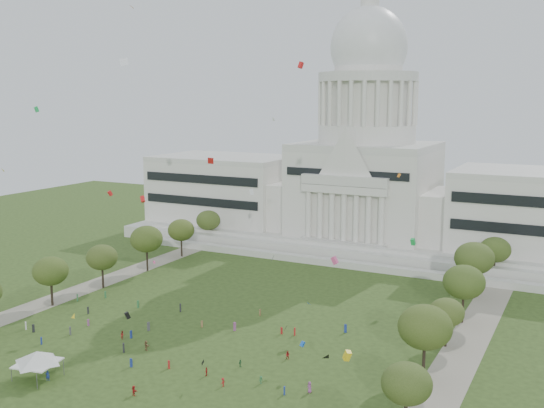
{
  "coord_description": "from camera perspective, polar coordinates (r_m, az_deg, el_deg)",
  "views": [
    {
      "loc": [
        68.59,
        -88.91,
        49.14
      ],
      "look_at": [
        0.0,
        45.0,
        24.0
      ],
      "focal_mm": 42.0,
      "sensor_mm": 36.0,
      "label": 1
    }
  ],
  "objects": [
    {
      "name": "capitol",
      "position": [
        215.48,
        8.35,
        2.23
      ],
      "size": [
        160.0,
        64.5,
        91.3
      ],
      "color": "beige",
      "rests_on": "ground"
    },
    {
      "name": "event_tent",
      "position": [
        122.57,
        -20.32,
        -12.73
      ],
      "size": [
        10.83,
        10.83,
        5.18
      ],
      "color": "#4C4C4C",
      "rests_on": "ground"
    },
    {
      "name": "person_8",
      "position": [
        137.45,
        -13.26,
        -11.35
      ],
      "size": [
        0.96,
        0.88,
        1.69
      ],
      "primitive_type": "imported",
      "rotation": [
        0.0,
        0.0,
        2.56
      ],
      "color": "#B21E1E",
      "rests_on": "ground"
    },
    {
      "name": "kite_swarm",
      "position": [
        121.25,
        -6.48,
        -1.75
      ],
      "size": [
        84.74,
        95.36,
        64.35
      ],
      "color": "orange",
      "rests_on": "ground"
    },
    {
      "name": "path_left",
      "position": [
        173.62,
        -16.73,
        -7.36
      ],
      "size": [
        8.0,
        160.0,
        0.04
      ],
      "primitive_type": "cube",
      "color": "gray",
      "rests_on": "ground"
    },
    {
      "name": "person_9",
      "position": [
        114.67,
        -0.99,
        -15.49
      ],
      "size": [
        0.82,
        1.04,
        1.43
      ],
      "primitive_type": "imported",
      "rotation": [
        0.0,
        0.0,
        1.14
      ],
      "color": "#33723F",
      "rests_on": "ground"
    },
    {
      "name": "row_tree_l_2",
      "position": [
        160.76,
        -19.24,
        -5.7
      ],
      "size": [
        8.42,
        8.42,
        11.97
      ],
      "color": "black",
      "rests_on": "ground"
    },
    {
      "name": "person_0",
      "position": [
        111.76,
        3.39,
        -16.07
      ],
      "size": [
        1.12,
        0.98,
        1.93
      ],
      "primitive_type": "imported",
      "rotation": [
        0.0,
        0.0,
        5.8
      ],
      "color": "#994C8C",
      "rests_on": "ground"
    },
    {
      "name": "row_tree_r_3",
      "position": [
        132.59,
        15.39,
        -9.36
      ],
      "size": [
        7.01,
        7.01,
        9.98
      ],
      "color": "black",
      "rests_on": "ground"
    },
    {
      "name": "distant_crowd",
      "position": [
        141.38,
        -10.68,
        -10.65
      ],
      "size": [
        67.38,
        36.1,
        1.92
      ],
      "color": "#26262B",
      "rests_on": "ground"
    },
    {
      "name": "row_tree_r_2",
      "position": [
        116.04,
        13.57,
        -10.68
      ],
      "size": [
        9.55,
        9.55,
        13.58
      ],
      "color": "black",
      "rests_on": "ground"
    },
    {
      "name": "row_tree_r_4",
      "position": [
        146.5,
        16.83,
        -6.72
      ],
      "size": [
        9.19,
        9.19,
        13.06
      ],
      "color": "black",
      "rests_on": "ground"
    },
    {
      "name": "person_10",
      "position": [
        121.29,
        -2.87,
        -14.06
      ],
      "size": [
        0.47,
        0.84,
        1.43
      ],
      "primitive_type": "imported",
      "rotation": [
        0.0,
        0.0,
        1.58
      ],
      "color": "#33723F",
      "rests_on": "ground"
    },
    {
      "name": "person_11",
      "position": [
        112.99,
        -12.29,
        -16.03
      ],
      "size": [
        1.76,
        1.15,
        1.76
      ],
      "primitive_type": "imported",
      "rotation": [
        0.0,
        0.0,
        2.8
      ],
      "color": "#B21E1E",
      "rests_on": "ground"
    },
    {
      "name": "person_5",
      "position": [
        130.55,
        -11.21,
        -12.34
      ],
      "size": [
        2.02,
        1.43,
        2.02
      ],
      "primitive_type": "imported",
      "rotation": [
        0.0,
        0.0,
        2.73
      ],
      "color": "olive",
      "rests_on": "ground"
    },
    {
      "name": "person_3",
      "position": [
        114.05,
        -4.43,
        -15.64
      ],
      "size": [
        0.56,
        1.02,
        1.55
      ],
      "primitive_type": "imported",
      "rotation": [
        0.0,
        0.0,
        4.66
      ],
      "color": "#B21E1E",
      "rests_on": "ground"
    },
    {
      "name": "row_tree_r_6",
      "position": [
        183.05,
        19.37,
        -3.89
      ],
      "size": [
        8.42,
        8.42,
        11.97
      ],
      "color": "black",
      "rests_on": "ground"
    },
    {
      "name": "row_tree_l_5",
      "position": [
        200.46,
        -8.15,
        -2.33
      ],
      "size": [
        8.33,
        8.33,
        11.85
      ],
      "color": "black",
      "rests_on": "ground"
    },
    {
      "name": "row_tree_r_5",
      "position": [
        165.77,
        17.68,
        -4.66
      ],
      "size": [
        9.82,
        9.82,
        13.96
      ],
      "color": "black",
      "rests_on": "ground"
    },
    {
      "name": "person_2",
      "position": [
        124.27,
        1.42,
        -13.4
      ],
      "size": [
        0.85,
        0.59,
        1.63
      ],
      "primitive_type": "imported",
      "rotation": [
        0.0,
        0.0,
        0.13
      ],
      "color": "#B21E1E",
      "rests_on": "ground"
    },
    {
      "name": "ground",
      "position": [
        122.57,
        -9.95,
        -14.3
      ],
      "size": [
        400.0,
        400.0,
        0.0
      ],
      "primitive_type": "plane",
      "color": "#2F4519",
      "rests_on": "ground"
    },
    {
      "name": "person_7",
      "position": [
        122.24,
        -19.47,
        -14.3
      ],
      "size": [
        0.86,
        0.82,
        1.9
      ],
      "primitive_type": "imported",
      "rotation": [
        0.0,
        0.0,
        3.76
      ],
      "color": "navy",
      "rests_on": "ground"
    },
    {
      "name": "row_tree_l_3",
      "position": [
        171.63,
        -15.01,
        -4.64
      ],
      "size": [
        8.12,
        8.12,
        11.55
      ],
      "color": "black",
      "rests_on": "ground"
    },
    {
      "name": "path_right",
      "position": [
        130.29,
        16.42,
        -13.07
      ],
      "size": [
        8.0,
        160.0,
        0.04
      ],
      "primitive_type": "cube",
      "color": "gray",
      "rests_on": "ground"
    },
    {
      "name": "row_tree_r_1",
      "position": [
        99.09,
        11.98,
        -15.48
      ],
      "size": [
        7.58,
        7.58,
        10.78
      ],
      "color": "black",
      "rests_on": "ground"
    },
    {
      "name": "person_4",
      "position": [
        118.18,
        -5.9,
        -14.71
      ],
      "size": [
        0.78,
        1.05,
        1.61
      ],
      "primitive_type": "imported",
      "rotation": [
        0.0,
        0.0,
        5.03
      ],
      "color": "#B21E1E",
      "rests_on": "ground"
    },
    {
      "name": "row_tree_l_6",
      "position": [
        216.1,
        -5.74,
        -1.46
      ],
      "size": [
        8.19,
        8.19,
        11.64
      ],
      "color": "black",
      "rests_on": "ground"
    },
    {
      "name": "row_tree_l_4",
      "position": [
        185.06,
        -11.19,
        -3.1
      ],
      "size": [
        9.29,
        9.29,
        13.21
      ],
      "color": "black",
      "rests_on": "ground"
    }
  ]
}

